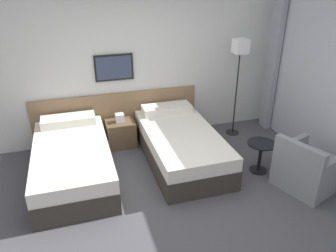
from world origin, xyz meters
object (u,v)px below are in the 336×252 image
object	(u,v)px
bed_near_window	(180,145)
armchair	(308,170)
bed_near_door	(73,161)
nightstand	(121,133)
floor_lamp	(240,56)
side_table	(261,151)

from	to	relation	value
bed_near_window	armchair	xyz separation A→B (m)	(1.48, -1.19, -0.01)
bed_near_door	bed_near_window	world-z (taller)	same
bed_near_door	armchair	distance (m)	3.36
bed_near_window	nightstand	bearing A→B (deg)	137.64
bed_near_door	armchair	size ratio (longest dim) A/B	2.07
nightstand	floor_lamp	bearing A→B (deg)	-3.80
nightstand	armchair	xyz separation A→B (m)	(2.31, -1.95, 0.03)
floor_lamp	nightstand	bearing A→B (deg)	176.20
bed_near_door	floor_lamp	bearing A→B (deg)	11.99
bed_near_door	floor_lamp	xyz separation A→B (m)	(2.92, 0.62, 1.19)
bed_near_door	floor_lamp	world-z (taller)	floor_lamp
nightstand	bed_near_window	bearing A→B (deg)	-42.36
bed_near_window	floor_lamp	xyz separation A→B (m)	(1.25, 0.62, 1.19)
bed_near_window	floor_lamp	size ratio (longest dim) A/B	1.17
bed_near_window	armchair	bearing A→B (deg)	-38.72
bed_near_window	nightstand	size ratio (longest dim) A/B	3.43
floor_lamp	side_table	world-z (taller)	floor_lamp
side_table	bed_near_door	bearing A→B (deg)	166.38
floor_lamp	side_table	size ratio (longest dim) A/B	3.63
bed_near_door	bed_near_window	bearing A→B (deg)	0.00
side_table	armchair	bearing A→B (deg)	-50.48
bed_near_door	floor_lamp	distance (m)	3.21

